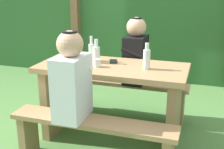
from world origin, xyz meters
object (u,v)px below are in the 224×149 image
(cell_phone, at_px, (113,61))
(drinking_glass, at_px, (97,63))
(bottle_right, at_px, (96,54))
(bench_far, at_px, (126,91))
(bottle_left, at_px, (147,58))
(bottle_center, at_px, (92,51))
(picnic_table, at_px, (112,90))
(bench_near, at_px, (93,133))
(person_white_shirt, at_px, (72,79))
(person_black_coat, at_px, (136,53))

(cell_phone, bearing_deg, drinking_glass, -130.77)
(bottle_right, height_order, cell_phone, bottle_right)
(bench_far, xyz_separation_m, bottle_left, (0.33, -0.54, 0.54))
(drinking_glass, height_order, bottle_right, bottle_right)
(bottle_left, distance_m, bottle_center, 0.59)
(drinking_glass, bearing_deg, bottle_center, 124.26)
(picnic_table, height_order, bench_near, picnic_table)
(bench_near, xyz_separation_m, bottle_right, (-0.17, 0.57, 0.53))
(picnic_table, height_order, bottle_right, bottle_right)
(bench_far, distance_m, bottle_center, 0.72)
(drinking_glass, bearing_deg, person_white_shirt, -97.36)
(bottle_right, relative_size, cell_phone, 1.64)
(person_black_coat, bearing_deg, bench_far, 178.15)
(picnic_table, bearing_deg, drinking_glass, -142.92)
(bottle_left, xyz_separation_m, bottle_right, (-0.50, 0.07, -0.01))
(drinking_glass, relative_size, bottle_right, 0.33)
(picnic_table, xyz_separation_m, person_black_coat, (0.10, 0.52, 0.25))
(cell_phone, bearing_deg, bench_far, 66.75)
(bottle_left, bearing_deg, person_white_shirt, -135.14)
(drinking_glass, distance_m, bottle_right, 0.16)
(bottle_left, xyz_separation_m, cell_phone, (-0.36, 0.15, -0.09))
(bench_near, height_order, bottle_right, bottle_right)
(person_black_coat, relative_size, drinking_glass, 9.51)
(person_black_coat, height_order, bottle_left, person_black_coat)
(person_white_shirt, relative_size, bottle_center, 2.92)
(bench_near, bearing_deg, drinking_glass, 104.87)
(bench_near, relative_size, bench_far, 1.00)
(picnic_table, relative_size, cell_phone, 10.00)
(person_white_shirt, bearing_deg, person_black_coat, 75.20)
(person_black_coat, relative_size, bottle_center, 2.92)
(bench_near, height_order, person_black_coat, person_black_coat)
(picnic_table, xyz_separation_m, cell_phone, (-0.03, 0.13, 0.25))
(cell_phone, bearing_deg, person_white_shirt, -121.43)
(bench_near, relative_size, person_black_coat, 1.95)
(picnic_table, height_order, bench_far, picnic_table)
(bench_near, relative_size, bottle_left, 5.89)
(person_black_coat, distance_m, bottle_center, 0.55)
(bench_near, height_order, bench_far, same)
(person_black_coat, bearing_deg, bench_near, -95.65)
(picnic_table, distance_m, person_white_shirt, 0.60)
(bottle_center, bearing_deg, cell_phone, 5.73)
(bench_far, bearing_deg, cell_phone, -94.19)
(picnic_table, bearing_deg, person_black_coat, 78.76)
(bench_near, height_order, drinking_glass, drinking_glass)
(person_white_shirt, bearing_deg, bottle_right, 90.26)
(bench_near, distance_m, person_black_coat, 1.14)
(bench_near, height_order, person_white_shirt, person_white_shirt)
(person_black_coat, xyz_separation_m, bottle_center, (-0.35, -0.41, 0.09))
(drinking_glass, bearing_deg, bench_near, -75.13)
(bench_near, relative_size, person_white_shirt, 1.95)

